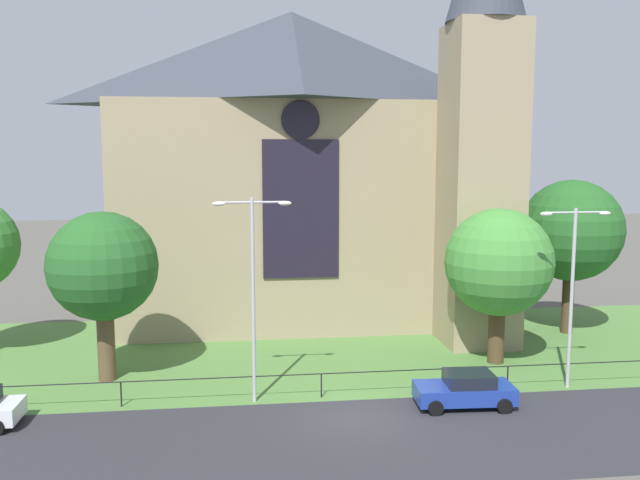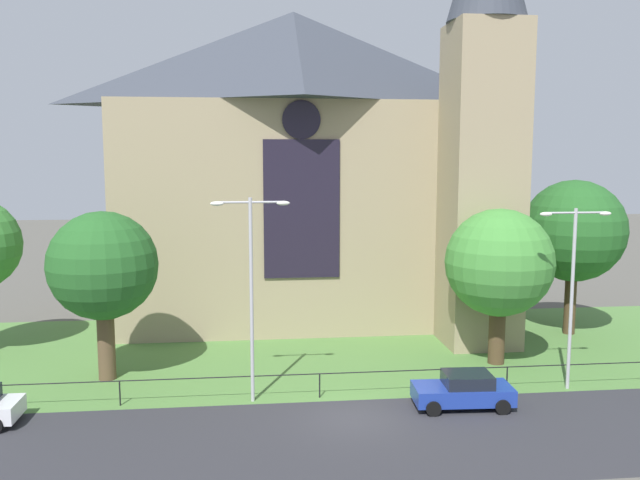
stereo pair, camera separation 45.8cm
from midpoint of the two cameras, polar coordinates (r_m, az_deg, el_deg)
The scene contains 11 objects.
ground at distance 37.40m, azimuth -0.10°, elevation -9.40°, with size 160.00×160.00×0.00m, color #56544C.
road_asphalt at distance 26.25m, azimuth 3.21°, elevation -16.86°, with size 120.00×8.00×0.01m, color #2D2D33.
grass_verge at distance 35.50m, azimuth 0.30°, elevation -10.32°, with size 120.00×20.00×0.01m, color #517F3D.
church_building at distance 43.25m, azimuth -1.65°, elevation 6.66°, with size 23.20×16.20×26.00m.
iron_railing at distance 29.89m, azimuth -0.33°, elevation -11.76°, with size 34.90×0.07×1.13m.
tree_left_near at distance 32.78m, azimuth -18.72°, elevation -2.26°, with size 5.19×5.19×8.18m.
tree_right_far at distance 42.18m, azimuth 20.69°, elevation 0.75°, with size 6.09×6.09×9.36m.
tree_right_near at distance 34.94m, azimuth 14.90°, elevation -1.94°, with size 5.54×5.54×8.11m.
streetlamp_near at distance 28.42m, azimuth -6.31°, elevation -3.06°, with size 3.37×0.26×9.00m.
streetlamp_far at distance 32.14m, azimuth 20.72°, elevation -2.86°, with size 3.37×0.26×8.41m.
parked_car_blue at distance 29.61m, azimuth 12.06°, elevation -12.60°, with size 4.28×2.19×1.51m.
Camera 1 is at (-4.56, -25.53, 10.73)m, focal length 36.83 mm.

